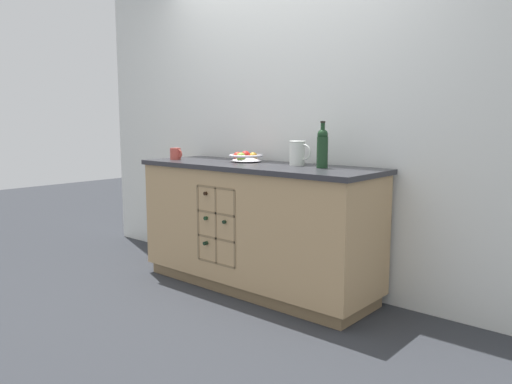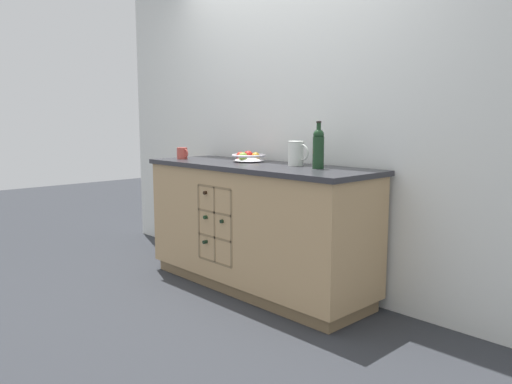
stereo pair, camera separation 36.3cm
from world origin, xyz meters
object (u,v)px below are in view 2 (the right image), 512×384
Objects in this scene: fruit_bowl at (248,157)px; ceramic_mug at (182,153)px; white_pitcher at (296,153)px; standing_wine_bottle at (318,147)px.

ceramic_mug is (-0.58, -0.21, 0.01)m from fruit_bowl.
ceramic_mug is (-1.06, -0.23, -0.04)m from white_pitcher.
ceramic_mug is at bearing -167.99° from white_pitcher.
ceramic_mug is at bearing -160.18° from fruit_bowl.
white_pitcher is at bearing 2.01° from fruit_bowl.
white_pitcher is 1.08m from ceramic_mug.
white_pitcher is (0.48, 0.02, 0.05)m from fruit_bowl.
standing_wine_bottle reaches higher than fruit_bowl.
fruit_bowl is at bearing -177.99° from white_pitcher.
fruit_bowl is 0.48m from white_pitcher.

